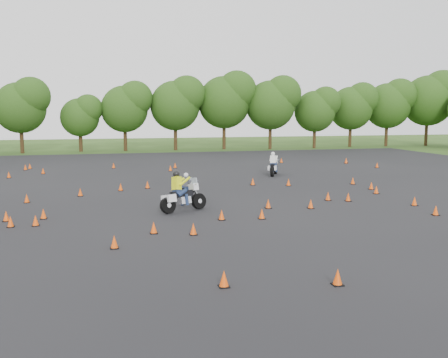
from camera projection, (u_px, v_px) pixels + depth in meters
The scene contains 7 objects.
ground at pixel (245, 216), 23.31m from camera, with size 140.00×140.00×0.00m, color #2D5119.
asphalt_pad at pixel (216, 195), 29.08m from camera, with size 62.00×62.00×0.00m, color black.
treeline at pixel (183, 114), 57.26m from camera, with size 87.13×31.97×11.04m.
traffic_cones at pixel (208, 192), 28.81m from camera, with size 36.23×33.10×0.45m.
rider_grey at pixel (187, 187), 26.89m from camera, with size 2.04×0.63×1.58m, color #38393E, non-canonical shape.
rider_yellow at pixel (184, 191), 24.10m from camera, with size 2.59×0.79×2.00m, color #D4DD13, non-canonical shape.
rider_white at pixel (274, 164), 37.89m from camera, with size 2.33×0.71×1.80m, color white, non-canonical shape.
Camera 1 is at (-6.42, -21.97, 4.83)m, focal length 40.00 mm.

